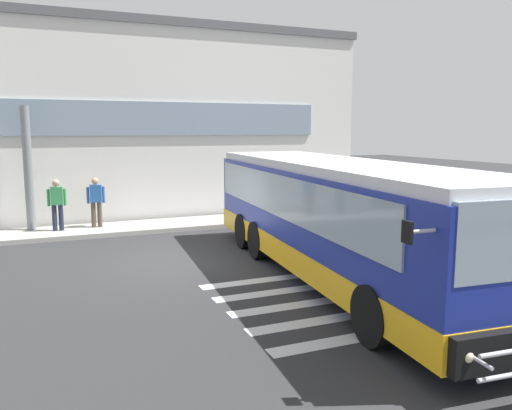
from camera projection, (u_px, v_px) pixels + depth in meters
ground_plane at (181, 262)px, 13.42m from camera, size 80.00×90.00×0.02m
bay_paint_stripes at (331, 300)px, 10.36m from camera, size 4.40×3.96×0.01m
terminal_building at (99, 123)px, 23.15m from camera, size 19.92×13.80×7.40m
boarding_curb at (146, 227)px, 17.78m from camera, size 22.12×2.00×0.15m
entry_support_column at (28, 168)px, 16.63m from camera, size 0.28×0.28×4.02m
bus_main_foreground at (338, 221)px, 11.74m from camera, size 3.94×11.55×2.70m
passenger_near_column at (57, 202)px, 16.59m from camera, size 0.59×0.25×1.68m
passenger_by_doorway at (96, 199)px, 17.22m from camera, size 0.59×0.39×1.68m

